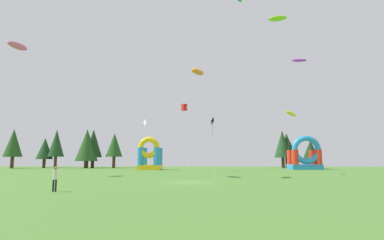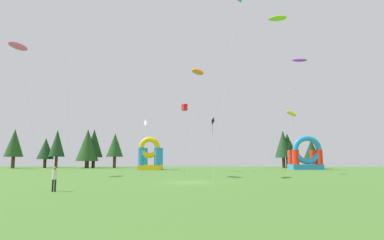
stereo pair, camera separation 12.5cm
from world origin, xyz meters
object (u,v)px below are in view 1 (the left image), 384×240
at_px(kite_yellow_parafoil, 291,114).
at_px(kite_pink_parafoil, 18,46).
at_px(kite_white_diamond, 146,124).
at_px(kite_black_diamond, 212,121).
at_px(inflatable_blue_arch, 150,158).
at_px(kite_red_box, 184,107).
at_px(person_left_edge, 55,177).
at_px(kite_purple_parafoil, 299,60).
at_px(inflatable_orange_dome, 305,158).
at_px(kite_lime_parafoil, 278,19).
at_px(kite_orange_parafoil, 198,72).

bearing_deg(kite_yellow_parafoil, kite_pink_parafoil, -169.69).
height_order(kite_white_diamond, kite_black_diamond, kite_black_diamond).
xyz_separation_m(kite_white_diamond, kite_yellow_parafoil, (23.09, -9.40, 0.29)).
xyz_separation_m(kite_yellow_parafoil, inflatable_blue_arch, (-23.46, 16.45, -6.28)).
relative_size(kite_red_box, person_left_edge, 7.21).
height_order(kite_purple_parafoil, kite_pink_parafoil, kite_purple_parafoil).
relative_size(kite_red_box, kite_black_diamond, 1.27).
distance_m(kite_white_diamond, inflatable_orange_dome, 32.78).
distance_m(kite_pink_parafoil, person_left_edge, 28.20).
xyz_separation_m(kite_red_box, inflatable_blue_arch, (-7.25, 7.01, -8.87)).
distance_m(kite_lime_parafoil, kite_orange_parafoil, 10.92).
distance_m(person_left_edge, inflatable_orange_dome, 53.18).
distance_m(kite_pink_parafoil, inflatable_orange_dome, 53.71).
distance_m(kite_purple_parafoil, kite_yellow_parafoil, 12.43).
xyz_separation_m(kite_pink_parafoil, kite_red_box, (20.97, 16.20, -5.66)).
xyz_separation_m(kite_purple_parafoil, inflatable_orange_dome, (4.21, 12.46, -16.30)).
height_order(kite_white_diamond, kite_lime_parafoil, kite_lime_parafoil).
relative_size(kite_purple_parafoil, inflatable_orange_dome, 2.82).
height_order(kite_yellow_parafoil, inflatable_blue_arch, kite_yellow_parafoil).
height_order(kite_red_box, kite_lime_parafoil, kite_lime_parafoil).
height_order(kite_purple_parafoil, inflatable_blue_arch, kite_purple_parafoil).
distance_m(kite_pink_parafoil, kite_lime_parafoil, 33.28).
height_order(kite_pink_parafoil, inflatable_orange_dome, kite_pink_parafoil).
bearing_deg(kite_purple_parafoil, inflatable_orange_dome, 71.32).
bearing_deg(kite_pink_parafoil, kite_purple_parafoil, 18.02).
relative_size(kite_yellow_parafoil, inflatable_orange_dome, 1.37).
xyz_separation_m(kite_purple_parafoil, inflatable_blue_arch, (-26.95, 9.99, -16.31)).
xyz_separation_m(kite_red_box, inflatable_orange_dome, (23.91, 9.48, -8.86)).
height_order(kite_white_diamond, inflatable_blue_arch, kite_white_diamond).
distance_m(kite_lime_parafoil, inflatable_orange_dome, 36.19).
bearing_deg(person_left_edge, kite_white_diamond, -102.06).
bearing_deg(kite_red_box, kite_lime_parafoil, -60.32).
distance_m(kite_pink_parafoil, kite_orange_parafoil, 24.25).
distance_m(kite_pink_parafoil, inflatable_blue_arch, 30.63).
bearing_deg(kite_purple_parafoil, kite_lime_parafoil, -113.29).
bearing_deg(kite_white_diamond, kite_lime_parafoil, -48.02).
relative_size(kite_white_diamond, kite_lime_parafoil, 0.49).
bearing_deg(kite_yellow_parafoil, kite_lime_parafoil, -110.26).
distance_m(kite_pink_parafoil, kite_white_diamond, 23.08).
bearing_deg(kite_orange_parafoil, inflatable_blue_arch, 112.03).
bearing_deg(inflatable_blue_arch, kite_purple_parafoil, -20.33).
distance_m(person_left_edge, inflatable_blue_arch, 41.31).
bearing_deg(kite_orange_parafoil, kite_purple_parafoil, 41.57).
height_order(person_left_edge, inflatable_orange_dome, inflatable_orange_dome).
bearing_deg(person_left_edge, kite_lime_parafoil, -156.97).
height_order(kite_pink_parafoil, kite_red_box, kite_pink_parafoil).
xyz_separation_m(kite_lime_parafoil, kite_orange_parafoil, (-9.11, 3.04, -5.20)).
xyz_separation_m(kite_pink_parafoil, kite_lime_parafoil, (32.92, -4.77, 0.94)).
bearing_deg(kite_white_diamond, kite_yellow_parafoil, -22.14).
bearing_deg(kite_black_diamond, kite_lime_parafoil, -71.73).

